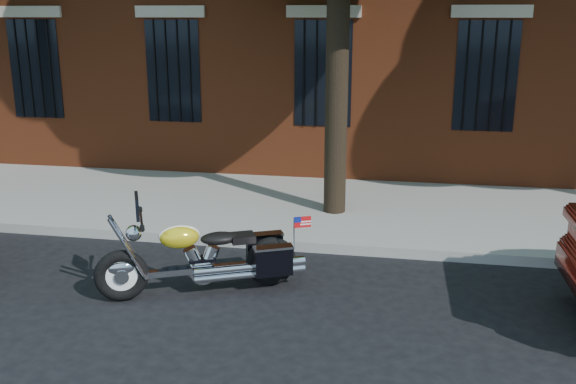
# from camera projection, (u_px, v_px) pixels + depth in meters

# --- Properties ---
(ground) EXTENTS (120.00, 120.00, 0.00)m
(ground) POSITION_uv_depth(u_px,v_px,m) (268.00, 288.00, 8.01)
(ground) COLOR black
(ground) RESTS_ON ground
(curb) EXTENTS (40.00, 0.16, 0.15)m
(curb) POSITION_uv_depth(u_px,v_px,m) (288.00, 244.00, 9.30)
(curb) COLOR gray
(curb) RESTS_ON ground
(sidewalk) EXTENTS (40.00, 3.60, 0.15)m
(sidewalk) POSITION_uv_depth(u_px,v_px,m) (308.00, 207.00, 11.08)
(sidewalk) COLOR gray
(sidewalk) RESTS_ON ground
(motorcycle) EXTENTS (2.48, 1.37, 1.29)m
(motorcycle) POSITION_uv_depth(u_px,v_px,m) (209.00, 259.00, 7.77)
(motorcycle) COLOR black
(motorcycle) RESTS_ON ground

